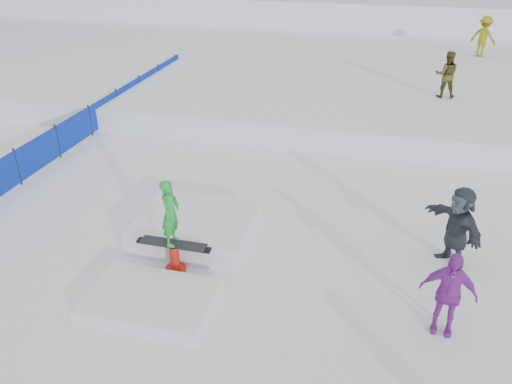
% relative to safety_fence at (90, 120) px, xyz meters
% --- Properties ---
extents(ground, '(120.00, 120.00, 0.00)m').
position_rel_safety_fence_xyz_m(ground, '(6.50, -6.60, -0.55)').
color(ground, white).
extents(snow_berm, '(60.00, 14.00, 2.40)m').
position_rel_safety_fence_xyz_m(snow_berm, '(6.50, 23.40, 0.65)').
color(snow_berm, white).
rests_on(snow_berm, ground).
extents(snow_midrise, '(50.00, 18.00, 0.80)m').
position_rel_safety_fence_xyz_m(snow_midrise, '(6.50, 9.40, -0.15)').
color(snow_midrise, white).
rests_on(snow_midrise, ground).
extents(safety_fence, '(0.05, 16.00, 1.10)m').
position_rel_safety_fence_xyz_m(safety_fence, '(0.00, 0.00, 0.00)').
color(safety_fence, '#0B28A3').
rests_on(safety_fence, ground).
extents(walker_olive, '(0.83, 0.65, 1.68)m').
position_rel_safety_fence_xyz_m(walker_olive, '(11.74, 4.85, 1.09)').
color(walker_olive, '#4B421A').
rests_on(walker_olive, snow_midrise).
extents(walker_ygreen, '(1.39, 1.24, 1.87)m').
position_rel_safety_fence_xyz_m(walker_ygreen, '(13.96, 11.99, 1.19)').
color(walker_ygreen, olive).
rests_on(walker_ygreen, snow_midrise).
extents(spectator_purple, '(1.02, 0.52, 1.66)m').
position_rel_safety_fence_xyz_m(spectator_purple, '(11.00, -6.88, 0.28)').
color(spectator_purple, purple).
rests_on(spectator_purple, ground).
extents(spectator_dark, '(1.34, 1.72, 1.82)m').
position_rel_safety_fence_xyz_m(spectator_dark, '(11.34, -4.72, 0.36)').
color(spectator_dark, '#343C43').
rests_on(spectator_dark, ground).
extents(jib_rail_feature, '(2.60, 4.40, 2.11)m').
position_rel_safety_fence_xyz_m(jib_rail_feature, '(5.71, -5.83, -0.25)').
color(jib_rail_feature, white).
rests_on(jib_rail_feature, ground).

